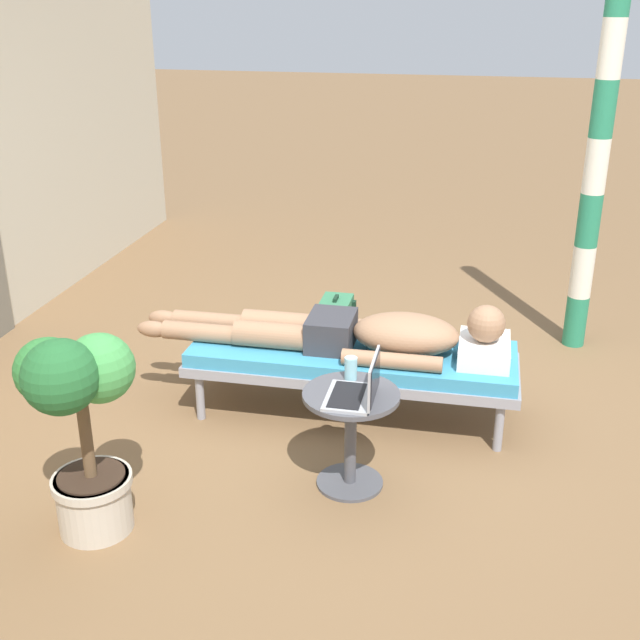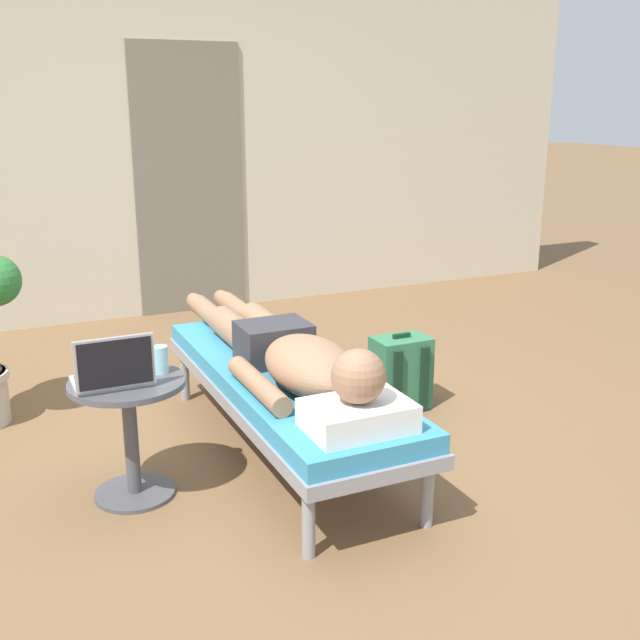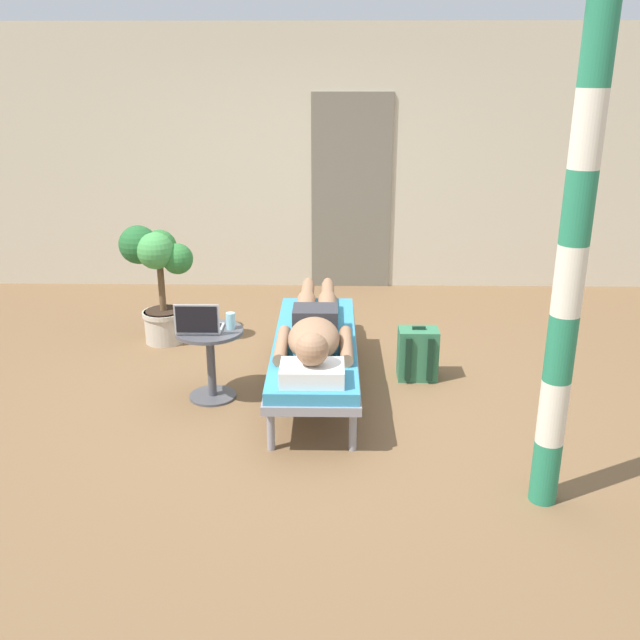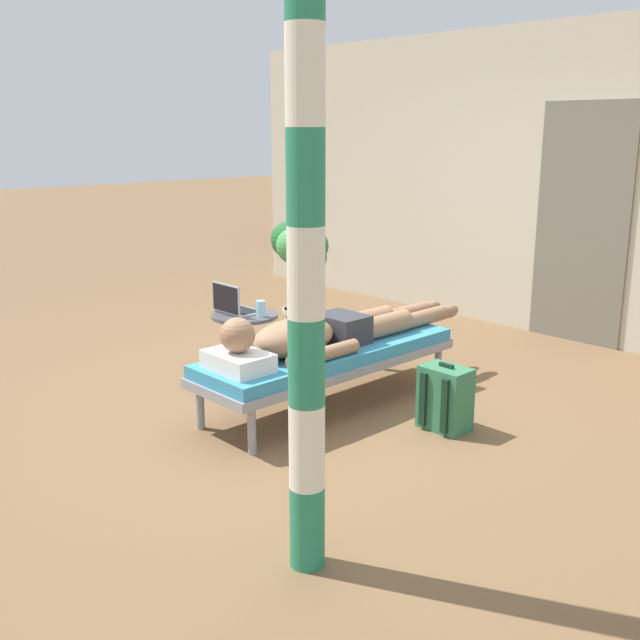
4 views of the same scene
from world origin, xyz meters
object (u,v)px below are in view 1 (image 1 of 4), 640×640
at_px(lounge_chair, 352,359).
at_px(laptop, 360,389).
at_px(person_reclining, 364,333).
at_px(potted_plant, 81,408).
at_px(porch_post, 596,166).
at_px(side_table, 351,423).
at_px(backpack, 335,328).
at_px(drink_glass, 351,368).

height_order(lounge_chair, laptop, laptop).
bearing_deg(person_reclining, potted_plant, 142.60).
bearing_deg(porch_post, side_table, 148.37).
relative_size(laptop, porch_post, 0.12).
bearing_deg(potted_plant, lounge_chair, -35.65).
bearing_deg(lounge_chair, backpack, 17.83).
xyz_separation_m(laptop, backpack, (1.58, 0.42, -0.39)).
relative_size(laptop, potted_plant, 0.30).
bearing_deg(laptop, drink_glass, 20.79).
distance_m(backpack, porch_post, 2.02).
bearing_deg(porch_post, laptop, 150.15).
height_order(laptop, porch_post, porch_post).
distance_m(drink_glass, backpack, 1.47).
distance_m(lounge_chair, porch_post, 2.10).
xyz_separation_m(lounge_chair, porch_post, (1.30, -1.37, 0.93)).
height_order(person_reclining, laptop, laptop).
distance_m(person_reclining, laptop, 0.81).
height_order(laptop, drink_glass, laptop).
distance_m(drink_glass, porch_post, 2.39).
height_order(backpack, potted_plant, potted_plant).
xyz_separation_m(person_reclining, porch_post, (1.30, -1.31, 0.75)).
height_order(backpack, porch_post, porch_post).
distance_m(person_reclining, potted_plant, 1.72).
xyz_separation_m(person_reclining, potted_plant, (-1.36, 1.04, 0.13)).
bearing_deg(potted_plant, porch_post, -41.50).
height_order(lounge_chair, potted_plant, potted_plant).
bearing_deg(backpack, laptop, -165.14).
relative_size(lounge_chair, drink_glass, 16.22).
height_order(lounge_chair, person_reclining, person_reclining).
height_order(drink_glass, porch_post, porch_post).
relative_size(side_table, laptop, 1.69).
bearing_deg(laptop, potted_plant, 115.91).
xyz_separation_m(backpack, porch_post, (0.52, -1.63, 1.07)).
xyz_separation_m(person_reclining, side_table, (-0.74, -0.05, -0.16)).
bearing_deg(laptop, person_reclining, 7.44).
bearing_deg(drink_glass, laptop, -159.21).
xyz_separation_m(person_reclining, laptop, (-0.80, -0.10, 0.07)).
distance_m(laptop, potted_plant, 1.27).
distance_m(lounge_chair, backpack, 0.83).
xyz_separation_m(laptop, drink_glass, (0.21, 0.08, 0.00)).
relative_size(side_table, porch_post, 0.21).
relative_size(lounge_chair, laptop, 6.15).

